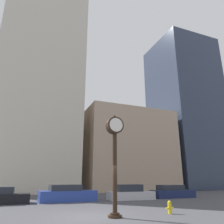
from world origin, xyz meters
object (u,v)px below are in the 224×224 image
at_px(car_silver, 130,193).
at_px(car_navy, 172,192).
at_px(street_clock, 115,149).
at_px(car_blue, 67,194).
at_px(fire_hydrant_far, 170,207).

xyz_separation_m(car_silver, car_navy, (4.97, 0.41, -0.03)).
height_order(street_clock, car_navy, street_clock).
bearing_deg(car_silver, car_blue, 178.18).
bearing_deg(car_navy, car_silver, -175.53).
xyz_separation_m(car_navy, fire_hydrant_far, (-6.71, -8.87, -0.18)).
height_order(street_clock, fire_hydrant_far, street_clock).
distance_m(street_clock, car_silver, 10.24).
xyz_separation_m(street_clock, fire_hydrant_far, (3.29, 0.03, -3.01)).
bearing_deg(car_blue, street_clock, -87.60).
xyz_separation_m(car_blue, car_navy, (10.73, -0.01, -0.06)).
relative_size(street_clock, fire_hydrant_far, 7.77).
height_order(car_silver, fire_hydrant_far, car_silver).
bearing_deg(street_clock, car_blue, 94.75).
bearing_deg(street_clock, car_silver, 59.40).
bearing_deg(street_clock, car_navy, 41.67).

